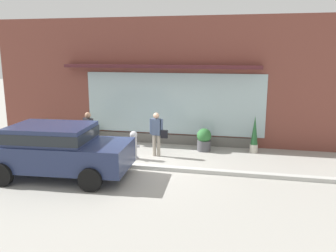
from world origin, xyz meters
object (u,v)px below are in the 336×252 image
at_px(potted_plant_doorstep, 254,135).
at_px(potted_plant_window_left, 48,130).
at_px(pedestrian_with_handbag, 157,131).
at_px(parked_car_navy, 57,148).
at_px(potted_plant_near_hydrant, 90,134).
at_px(pedestrian_passerby, 89,131).
at_px(potted_plant_window_center, 204,139).
at_px(fire_hydrant, 134,145).

height_order(potted_plant_doorstep, potted_plant_window_left, potted_plant_doorstep).
bearing_deg(pedestrian_with_handbag, parked_car_navy, -128.34).
relative_size(pedestrian_with_handbag, potted_plant_doorstep, 1.14).
bearing_deg(potted_plant_doorstep, parked_car_navy, -145.99).
xyz_separation_m(parked_car_navy, potted_plant_near_hydrant, (-0.83, 3.99, -0.56)).
xyz_separation_m(pedestrian_passerby, potted_plant_window_center, (3.85, 1.52, -0.48)).
bearing_deg(potted_plant_near_hydrant, pedestrian_passerby, -65.86).
relative_size(potted_plant_near_hydrant, potted_plant_window_center, 0.73).
distance_m(potted_plant_near_hydrant, potted_plant_window_center, 4.69).
relative_size(pedestrian_passerby, parked_car_navy, 0.37).
relative_size(pedestrian_passerby, potted_plant_window_center, 1.86).
distance_m(fire_hydrant, potted_plant_window_center, 2.69).
xyz_separation_m(potted_plant_doorstep, potted_plant_window_center, (-1.80, -0.15, -0.22)).
bearing_deg(potted_plant_window_left, fire_hydrant, -19.61).
bearing_deg(potted_plant_window_center, pedestrian_passerby, -158.45).
distance_m(pedestrian_with_handbag, potted_plant_near_hydrant, 3.48).
relative_size(parked_car_navy, potted_plant_window_center, 5.00).
distance_m(pedestrian_passerby, potted_plant_window_left, 2.89).
bearing_deg(parked_car_navy, fire_hydrant, 48.70).
xyz_separation_m(pedestrian_passerby, potted_plant_near_hydrant, (-0.83, 1.85, -0.59)).
height_order(pedestrian_passerby, parked_car_navy, pedestrian_passerby).
distance_m(pedestrian_passerby, potted_plant_near_hydrant, 2.11).
xyz_separation_m(fire_hydrant, pedestrian_with_handbag, (0.69, 0.50, 0.39)).
bearing_deg(potted_plant_near_hydrant, potted_plant_doorstep, -1.53).
distance_m(pedestrian_passerby, parked_car_navy, 2.14).
xyz_separation_m(pedestrian_passerby, potted_plant_doorstep, (5.66, 1.67, -0.26)).
relative_size(fire_hydrant, potted_plant_doorstep, 0.72).
bearing_deg(potted_plant_near_hydrant, pedestrian_with_handbag, -23.21).
bearing_deg(pedestrian_passerby, potted_plant_near_hydrant, 144.08).
bearing_deg(fire_hydrant, parked_car_navy, -127.46).
xyz_separation_m(potted_plant_near_hydrant, potted_plant_window_center, (4.68, -0.33, 0.11)).
distance_m(pedestrian_with_handbag, potted_plant_window_center, 1.89).
relative_size(potted_plant_doorstep, potted_plant_near_hydrant, 2.21).
distance_m(pedestrian_passerby, potted_plant_doorstep, 5.90).
relative_size(pedestrian_with_handbag, parked_car_navy, 0.37).
bearing_deg(potted_plant_window_center, fire_hydrant, -145.42).
height_order(fire_hydrant, potted_plant_window_left, potted_plant_window_left).
height_order(pedestrian_passerby, potted_plant_window_center, pedestrian_passerby).
height_order(pedestrian_passerby, potted_plant_window_left, pedestrian_passerby).
xyz_separation_m(potted_plant_doorstep, potted_plant_near_hydrant, (-6.48, 0.17, -0.33)).
distance_m(pedestrian_with_handbag, pedestrian_passerby, 2.38).
xyz_separation_m(fire_hydrant, potted_plant_window_left, (-4.09, 1.46, -0.03)).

